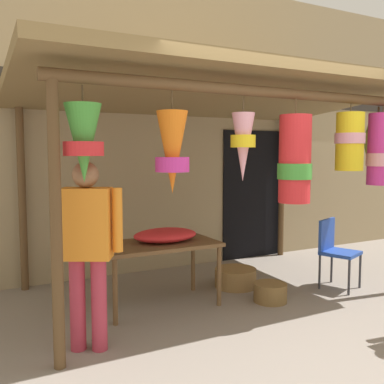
# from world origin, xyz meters

# --- Properties ---
(ground_plane) EXTENTS (30.00, 30.00, 0.00)m
(ground_plane) POSITION_xyz_m (0.00, 0.00, 0.00)
(ground_plane) COLOR gray
(shop_facade) EXTENTS (11.10, 0.29, 4.08)m
(shop_facade) POSITION_xyz_m (0.01, 2.27, 2.04)
(shop_facade) COLOR #9E8966
(shop_facade) RESTS_ON ground_plane
(market_stall_canopy) EXTENTS (4.41, 2.67, 2.51)m
(market_stall_canopy) POSITION_xyz_m (0.02, 0.71, 2.15)
(market_stall_canopy) COLOR brown
(market_stall_canopy) RESTS_ON ground_plane
(display_table) EXTENTS (1.26, 0.70, 0.69)m
(display_table) POSITION_xyz_m (-0.78, 0.77, 0.62)
(display_table) COLOR brown
(display_table) RESTS_ON ground_plane
(flower_heap_on_table) EXTENTS (0.71, 0.50, 0.14)m
(flower_heap_on_table) POSITION_xyz_m (-0.67, 0.79, 0.76)
(flower_heap_on_table) COLOR red
(flower_heap_on_table) RESTS_ON display_table
(folding_chair) EXTENTS (0.52, 0.52, 0.84)m
(folding_chair) POSITION_xyz_m (1.39, 0.37, 0.50)
(folding_chair) COLOR #2347A8
(folding_chair) RESTS_ON ground_plane
(wicker_basket_by_table) EXTENTS (0.37, 0.37, 0.21)m
(wicker_basket_by_table) POSITION_xyz_m (0.37, 0.31, 0.10)
(wicker_basket_by_table) COLOR brown
(wicker_basket_by_table) RESTS_ON ground_plane
(wicker_basket_spare) EXTENTS (0.51, 0.51, 0.23)m
(wicker_basket_spare) POSITION_xyz_m (0.32, 0.94, 0.12)
(wicker_basket_spare) COLOR olive
(wicker_basket_spare) RESTS_ON ground_plane
(customer_foreground) EXTENTS (0.53, 0.38, 1.58)m
(customer_foreground) POSITION_xyz_m (-1.72, 0.07, 0.93)
(customer_foreground) COLOR #B23347
(customer_foreground) RESTS_ON ground_plane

